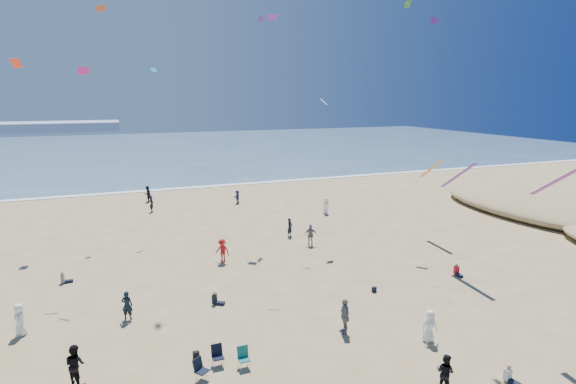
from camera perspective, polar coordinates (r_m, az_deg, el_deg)
name	(u,v)px	position (r m, az deg, el deg)	size (l,w,h in m)	color
ground	(311,375)	(22.06, 2.92, -22.16)	(220.00, 220.00, 0.00)	tan
ocean	(148,150)	(112.54, -17.37, 5.17)	(220.00, 100.00, 0.06)	#476B84
surf_line	(176,189)	(63.28, -13.99, 0.41)	(220.00, 1.20, 0.08)	white
standing_flyers	(233,247)	(35.53, -7.01, -6.95)	(26.84, 42.65, 1.93)	white
seated_group	(321,318)	(25.80, 4.27, -15.65)	(26.65, 23.87, 0.84)	silver
chair_cluster	(222,361)	(22.19, -8.43, -20.50)	(2.72, 1.52, 1.00)	black
black_backpack	(196,355)	(23.41, -11.59, -19.64)	(0.30, 0.22, 0.38)	black
navy_bag	(374,289)	(30.22, 10.89, -12.05)	(0.28, 0.18, 0.34)	black
kites_aloft	(339,76)	(34.14, 6.47, 14.41)	(42.00, 39.50, 28.71)	purple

